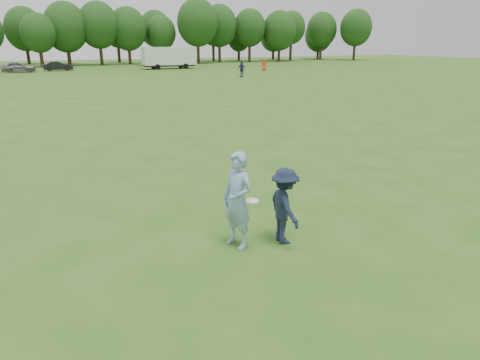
{
  "coord_description": "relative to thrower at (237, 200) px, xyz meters",
  "views": [
    {
      "loc": [
        -3.84,
        -7.06,
        4.02
      ],
      "look_at": [
        0.06,
        1.04,
        1.1
      ],
      "focal_mm": 32.0,
      "sensor_mm": 36.0,
      "label": 1
    }
  ],
  "objects": [
    {
      "name": "ground",
      "position": [
        0.41,
        -0.17,
        -0.99
      ],
      "size": [
        200.0,
        200.0,
        0.0
      ],
      "primitive_type": "plane",
      "color": "#2C5518",
      "rests_on": "ground"
    },
    {
      "name": "disc_in_play",
      "position": [
        0.17,
        -0.31,
        0.07
      ],
      "size": [
        0.29,
        0.29,
        0.05
      ],
      "color": "white",
      "rests_on": "ground"
    },
    {
      "name": "treeline",
      "position": [
        3.22,
        76.72,
        5.27
      ],
      "size": [
        130.35,
        18.39,
        11.74
      ],
      "color": "#332114",
      "rests_on": "ground"
    },
    {
      "name": "field_cone",
      "position": [
        24.84,
        39.27,
        -0.84
      ],
      "size": [
        0.28,
        0.28,
        0.3
      ],
      "primitive_type": "cone",
      "color": "#FF490D",
      "rests_on": "ground"
    },
    {
      "name": "car_f",
      "position": [
        0.47,
        60.79,
        -0.33
      ],
      "size": [
        4.01,
        1.45,
        1.32
      ],
      "primitive_type": "imported",
      "rotation": [
        0.0,
        0.0,
        1.59
      ],
      "color": "black",
      "rests_on": "ground"
    },
    {
      "name": "player_far_c",
      "position": [
        27.28,
        48.48,
        -0.15
      ],
      "size": [
        0.98,
        0.85,
        1.69
      ],
      "primitive_type": "imported",
      "rotation": [
        0.0,
        0.0,
        2.68
      ],
      "color": "red",
      "rests_on": "ground"
    },
    {
      "name": "cargo_trailer",
      "position": [
        16.24,
        58.64,
        0.78
      ],
      "size": [
        9.0,
        2.75,
        3.2
      ],
      "color": "white",
      "rests_on": "ground"
    },
    {
      "name": "player_far_b",
      "position": [
        19.18,
        39.3,
        -0.08
      ],
      "size": [
        0.93,
        1.15,
        1.83
      ],
      "primitive_type": "imported",
      "rotation": [
        0.0,
        0.0,
        -1.04
      ],
      "color": "navy",
      "rests_on": "ground"
    },
    {
      "name": "car_e",
      "position": [
        -4.55,
        59.46,
        -0.28
      ],
      "size": [
        4.29,
        1.91,
        1.43
      ],
      "primitive_type": "imported",
      "rotation": [
        0.0,
        0.0,
        1.52
      ],
      "color": "slate",
      "rests_on": "ground"
    },
    {
      "name": "defender",
      "position": [
        0.95,
        -0.27,
        -0.19
      ],
      "size": [
        0.71,
        1.1,
        1.61
      ],
      "primitive_type": "imported",
      "rotation": [
        0.0,
        0.0,
        1.46
      ],
      "color": "#182236",
      "rests_on": "ground"
    },
    {
      "name": "thrower",
      "position": [
        0.0,
        0.0,
        0.0
      ],
      "size": [
        0.69,
        0.84,
        1.99
      ],
      "primitive_type": "imported",
      "rotation": [
        0.0,
        0.0,
        -1.23
      ],
      "color": "#80A1C7",
      "rests_on": "ground"
    }
  ]
}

